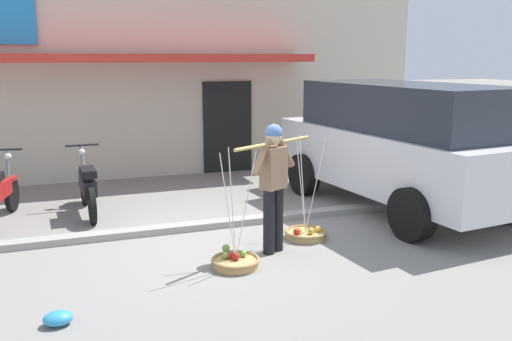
{
  "coord_description": "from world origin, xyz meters",
  "views": [
    {
      "loc": [
        -2.12,
        -6.93,
        2.52
      ],
      "look_at": [
        0.61,
        0.6,
        0.85
      ],
      "focal_mm": 38.29,
      "sensor_mm": 36.0,
      "label": 1
    }
  ],
  "objects_px": {
    "parked_truck": "(400,142)",
    "plastic_litter_bag": "(58,318)",
    "fruit_basket_left_side": "(306,233)",
    "fruit_vendor": "(274,180)",
    "motorcycle_second_in_row": "(87,187)",
    "fruit_basket_right_side": "(235,261)"
  },
  "relations": [
    {
      "from": "parked_truck",
      "to": "fruit_vendor",
      "type": "bearing_deg",
      "value": -155.15
    },
    {
      "from": "fruit_basket_right_side",
      "to": "plastic_litter_bag",
      "type": "bearing_deg",
      "value": -157.88
    },
    {
      "from": "motorcycle_second_in_row",
      "to": "plastic_litter_bag",
      "type": "distance_m",
      "value": 3.89
    },
    {
      "from": "fruit_basket_left_side",
      "to": "parked_truck",
      "type": "bearing_deg",
      "value": 23.71
    },
    {
      "from": "fruit_vendor",
      "to": "parked_truck",
      "type": "xyz_separation_m",
      "value": [
        2.78,
        1.29,
        0.16
      ]
    },
    {
      "from": "fruit_vendor",
      "to": "fruit_basket_left_side",
      "type": "xyz_separation_m",
      "value": [
        0.63,
        0.34,
        -0.9
      ]
    },
    {
      "from": "fruit_basket_right_side",
      "to": "motorcycle_second_in_row",
      "type": "xyz_separation_m",
      "value": [
        -1.55,
        3.01,
        0.37
      ]
    },
    {
      "from": "parked_truck",
      "to": "plastic_litter_bag",
      "type": "relative_size",
      "value": 17.74
    },
    {
      "from": "plastic_litter_bag",
      "to": "fruit_vendor",
      "type": "bearing_deg",
      "value": 23.64
    },
    {
      "from": "fruit_vendor",
      "to": "parked_truck",
      "type": "distance_m",
      "value": 3.07
    },
    {
      "from": "fruit_basket_left_side",
      "to": "motorcycle_second_in_row",
      "type": "height_order",
      "value": "fruit_basket_left_side"
    },
    {
      "from": "parked_truck",
      "to": "plastic_litter_bag",
      "type": "xyz_separation_m",
      "value": [
        -5.46,
        -2.46,
        -1.06
      ]
    },
    {
      "from": "fruit_basket_right_side",
      "to": "parked_truck",
      "type": "distance_m",
      "value": 3.92
    },
    {
      "from": "fruit_basket_left_side",
      "to": "fruit_basket_right_side",
      "type": "distance_m",
      "value": 1.44
    },
    {
      "from": "parked_truck",
      "to": "fruit_basket_left_side",
      "type": "bearing_deg",
      "value": -156.29
    },
    {
      "from": "fruit_basket_left_side",
      "to": "parked_truck",
      "type": "relative_size",
      "value": 0.29
    },
    {
      "from": "motorcycle_second_in_row",
      "to": "plastic_litter_bag",
      "type": "height_order",
      "value": "motorcycle_second_in_row"
    },
    {
      "from": "motorcycle_second_in_row",
      "to": "plastic_litter_bag",
      "type": "bearing_deg",
      "value": -97.38
    },
    {
      "from": "fruit_basket_left_side",
      "to": "plastic_litter_bag",
      "type": "bearing_deg",
      "value": -155.39
    },
    {
      "from": "fruit_vendor",
      "to": "motorcycle_second_in_row",
      "type": "relative_size",
      "value": 0.93
    },
    {
      "from": "motorcycle_second_in_row",
      "to": "parked_truck",
      "type": "bearing_deg",
      "value": -15.51
    },
    {
      "from": "fruit_vendor",
      "to": "fruit_basket_right_side",
      "type": "xyz_separation_m",
      "value": [
        -0.63,
        -0.34,
        -0.9
      ]
    }
  ]
}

